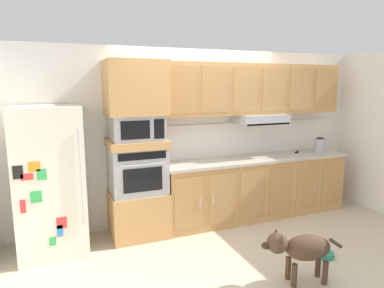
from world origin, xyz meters
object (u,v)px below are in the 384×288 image
at_px(refrigerator, 50,181).
at_px(electric_kettle, 320,145).
at_px(built_in_oven, 137,170).
at_px(dog, 301,248).
at_px(screwdriver, 297,152).
at_px(dog_food_bowl, 325,255).
at_px(microwave, 136,127).

height_order(refrigerator, electric_kettle, refrigerator).
xyz_separation_m(built_in_oven, dog, (1.26, -1.73, -0.53)).
distance_m(built_in_oven, screwdriver, 2.60).
distance_m(built_in_oven, dog_food_bowl, 2.52).
distance_m(built_in_oven, microwave, 0.56).
bearing_deg(microwave, screwdriver, 0.59).
distance_m(screwdriver, electric_kettle, 0.39).
height_order(built_in_oven, dog_food_bowl, built_in_oven).
height_order(built_in_oven, dog, built_in_oven).
bearing_deg(built_in_oven, dog_food_bowl, -37.30).
xyz_separation_m(microwave, screwdriver, (2.60, 0.03, -0.53)).
xyz_separation_m(electric_kettle, dog, (-1.71, -1.68, -0.66)).
bearing_deg(screwdriver, dog_food_bowl, -116.28).
bearing_deg(electric_kettle, dog, -135.55).
xyz_separation_m(refrigerator, built_in_oven, (1.06, 0.07, 0.02)).
bearing_deg(screwdriver, electric_kettle, -11.18).
xyz_separation_m(microwave, dog_food_bowl, (1.88, -1.43, -1.43)).
relative_size(built_in_oven, dog, 0.82).
relative_size(built_in_oven, dog_food_bowl, 3.50).
xyz_separation_m(refrigerator, microwave, (1.06, 0.07, 0.58)).
height_order(microwave, screwdriver, microwave).
height_order(refrigerator, microwave, refrigerator).
height_order(refrigerator, dog, refrigerator).
height_order(built_in_oven, screwdriver, built_in_oven).
bearing_deg(dog, refrigerator, -21.80).
bearing_deg(dog, built_in_oven, -40.12).
xyz_separation_m(microwave, dog, (1.26, -1.73, -1.09)).
bearing_deg(microwave, dog_food_bowl, -37.30).
height_order(screwdriver, dog, screwdriver).
distance_m(refrigerator, dog, 2.90).
bearing_deg(refrigerator, built_in_oven, 3.66).
height_order(dog, dog_food_bowl, dog).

